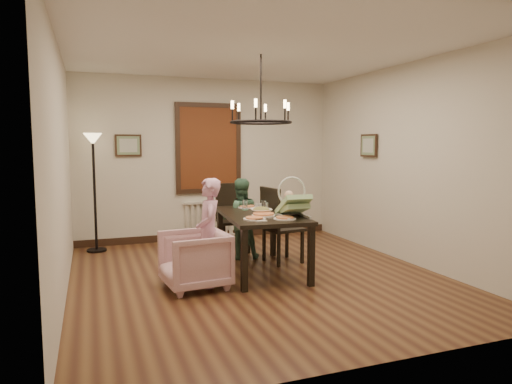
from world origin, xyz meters
TOP-DOWN VIEW (x-y plane):
  - room_shell at (0.00, 0.37)m, footprint 4.51×5.00m
  - dining_table at (0.12, 0.21)m, footprint 1.08×1.73m
  - chair_far at (0.11, 1.40)m, footprint 0.50×0.50m
  - chair_right at (0.58, 0.54)m, footprint 0.55×0.55m
  - armchair at (-0.85, -0.17)m, footprint 0.80×0.78m
  - elderly_woman at (-0.67, -0.15)m, footprint 0.33×0.43m
  - seated_man at (0.08, 0.96)m, footprint 0.52×0.44m
  - baby_bouncer at (0.39, -0.22)m, footprint 0.43×0.56m
  - salad_bowl at (0.11, 0.16)m, footprint 0.33×0.33m
  - pizza_platter at (0.06, -0.04)m, footprint 0.30×0.30m
  - drinking_glass at (0.21, 0.25)m, footprint 0.06×0.06m
  - window_blinds at (0.00, 2.46)m, footprint 1.00×0.03m
  - radiator at (0.00, 2.48)m, footprint 0.92×0.12m
  - picture_back at (-1.35, 2.47)m, footprint 0.42×0.03m
  - picture_right at (2.21, 0.90)m, footprint 0.03×0.42m
  - floor_lamp at (-1.90, 2.15)m, footprint 0.30×0.30m
  - chandelier at (0.12, 0.21)m, footprint 0.80×0.80m

SIDE VIEW (x-z plane):
  - armchair at x=-0.85m, z-range 0.00..0.67m
  - radiator at x=0.00m, z-range 0.04..0.66m
  - seated_man at x=0.08m, z-range 0.00..0.98m
  - elderly_woman at x=-0.67m, z-range 0.00..1.06m
  - chair_far at x=0.11m, z-range 0.00..1.07m
  - chair_right at x=0.58m, z-range 0.00..1.09m
  - dining_table at x=0.12m, z-range 0.30..1.08m
  - pizza_platter at x=0.06m, z-range 0.77..0.81m
  - salad_bowl at x=0.11m, z-range 0.77..0.85m
  - drinking_glass at x=0.21m, z-range 0.77..0.90m
  - floor_lamp at x=-1.90m, z-range 0.00..1.80m
  - baby_bouncer at x=0.39m, z-range 0.77..1.12m
  - room_shell at x=0.00m, z-range -0.01..2.80m
  - window_blinds at x=0.00m, z-range 0.90..2.30m
  - picture_back at x=-1.35m, z-range 1.47..1.83m
  - picture_right at x=2.21m, z-range 1.47..1.83m
  - chandelier at x=0.12m, z-range 1.93..1.97m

